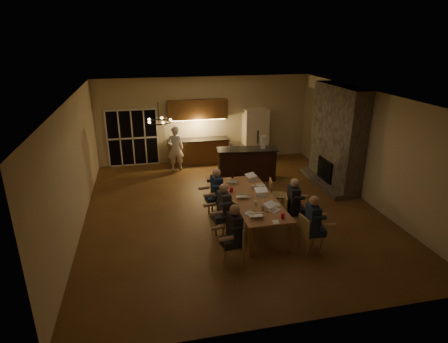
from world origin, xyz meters
TOP-DOWN VIEW (x-y plane):
  - floor at (0.00, 0.00)m, footprint 9.00×9.00m
  - back_wall at (0.00, 4.52)m, footprint 8.00×0.04m
  - left_wall at (-4.02, 0.00)m, footprint 0.04×9.00m
  - right_wall at (4.02, 0.00)m, footprint 0.04×9.00m
  - ceiling at (0.00, 0.00)m, footprint 8.00×9.00m
  - french_doors at (-2.70, 4.47)m, footprint 1.86×0.08m
  - fireplace at (3.70, 1.20)m, footprint 0.58×2.50m
  - kitchenette at (-0.30, 4.20)m, footprint 2.24×0.68m
  - refrigerator at (1.90, 4.15)m, footprint 0.90×0.68m
  - dining_table at (0.34, -0.89)m, footprint 1.10×3.00m
  - bar_island at (1.02, 2.19)m, footprint 2.05×0.90m
  - chair_left_near at (-0.57, -2.50)m, footprint 0.54×0.54m
  - chair_left_mid at (-0.49, -1.36)m, footprint 0.55×0.55m
  - chair_left_far at (-0.49, -0.26)m, footprint 0.47×0.47m
  - chair_right_near at (1.24, -2.43)m, footprint 0.49×0.49m
  - chair_right_mid at (1.27, -1.35)m, footprint 0.54×0.54m
  - chair_right_far at (1.24, -0.23)m, footprint 0.52×0.52m
  - person_left_near at (-0.55, -2.51)m, footprint 0.69×0.69m
  - person_right_near at (1.24, -2.45)m, footprint 0.64×0.64m
  - person_left_mid at (-0.53, -1.35)m, footprint 0.69×0.69m
  - person_right_mid at (1.22, -1.39)m, footprint 0.66×0.66m
  - person_left_far at (-0.50, -0.30)m, footprint 0.67×0.67m
  - standing_person at (-1.23, 3.56)m, footprint 0.63×0.45m
  - chandelier at (-1.91, -0.60)m, footprint 0.57×0.57m
  - laptop_a at (0.10, -1.88)m, footprint 0.33×0.29m
  - laptop_b at (0.59, -1.73)m, footprint 0.42×0.41m
  - laptop_c at (0.06, -0.80)m, footprint 0.34×0.31m
  - laptop_d at (0.58, -0.87)m, footprint 0.33×0.29m
  - laptop_e at (0.06, 0.23)m, footprint 0.40×0.38m
  - laptop_f at (0.66, 0.23)m, footprint 0.40×0.38m
  - mug_front at (0.27, -1.33)m, footprint 0.08×0.08m
  - mug_mid at (0.47, -0.37)m, footprint 0.09×0.09m
  - mug_back at (-0.04, -0.02)m, footprint 0.07×0.07m
  - redcup_near at (0.66, -2.14)m, footprint 0.09×0.09m
  - redcup_mid at (-0.13, -0.44)m, footprint 0.09×0.09m
  - can_silver at (0.33, -1.67)m, footprint 0.07×0.07m
  - can_cola at (0.14, 0.54)m, footprint 0.06×0.06m
  - can_right at (0.71, -0.53)m, footprint 0.07×0.07m
  - plate_near at (0.72, -1.45)m, footprint 0.26×0.26m
  - plate_left at (-0.00, -1.77)m, footprint 0.25×0.25m
  - plate_far at (0.75, -0.20)m, footprint 0.26×0.26m
  - notepad at (0.44, -2.29)m, footprint 0.16×0.21m
  - bar_bottle at (0.48, 2.24)m, footprint 0.08×0.08m
  - bar_blender at (1.54, 2.08)m, footprint 0.16×0.16m

SIDE VIEW (x-z plane):
  - floor at x=0.00m, z-range 0.00..0.00m
  - dining_table at x=0.34m, z-range 0.00..0.75m
  - chair_left_near at x=-0.57m, z-range 0.00..0.89m
  - chair_left_mid at x=-0.49m, z-range 0.00..0.89m
  - chair_left_far at x=-0.49m, z-range 0.00..0.89m
  - chair_right_near at x=1.24m, z-range 0.00..0.89m
  - chair_right_mid at x=1.27m, z-range 0.00..0.89m
  - chair_right_far at x=1.24m, z-range 0.00..0.89m
  - bar_island at x=1.02m, z-range 0.00..1.08m
  - person_left_near at x=-0.55m, z-range 0.00..1.38m
  - person_right_near at x=1.24m, z-range 0.00..1.38m
  - person_left_mid at x=-0.53m, z-range 0.00..1.38m
  - person_right_mid at x=1.22m, z-range 0.00..1.38m
  - person_left_far at x=-0.50m, z-range 0.00..1.38m
  - notepad at x=0.44m, z-range 0.75..0.76m
  - plate_near at x=0.72m, z-range 0.75..0.77m
  - plate_left at x=0.00m, z-range 0.75..0.77m
  - plate_far at x=0.75m, z-range 0.75..0.77m
  - mug_front at x=0.27m, z-range 0.75..0.85m
  - mug_mid at x=0.47m, z-range 0.75..0.85m
  - mug_back at x=-0.04m, z-range 0.75..0.85m
  - redcup_near at x=0.66m, z-range 0.75..0.87m
  - redcup_mid at x=-0.13m, z-range 0.75..0.87m
  - can_silver at x=0.33m, z-range 0.75..0.87m
  - can_cola at x=0.14m, z-range 0.75..0.87m
  - can_right at x=0.71m, z-range 0.75..0.87m
  - standing_person at x=-1.23m, z-range 0.00..1.64m
  - laptop_a at x=0.10m, z-range 0.75..0.98m
  - laptop_b at x=0.59m, z-range 0.75..0.98m
  - laptop_c at x=0.06m, z-range 0.75..0.98m
  - laptop_d at x=0.58m, z-range 0.75..0.98m
  - laptop_e at x=0.06m, z-range 0.75..0.98m
  - laptop_f at x=0.66m, z-range 0.75..0.98m
  - refrigerator at x=1.90m, z-range 0.00..2.00m
  - french_doors at x=-2.70m, z-range 0.00..2.10m
  - kitchenette at x=-0.30m, z-range 0.00..2.40m
  - bar_bottle at x=0.48m, z-range 1.08..1.32m
  - bar_blender at x=1.54m, z-range 1.08..1.52m
  - back_wall at x=0.00m, z-range 0.00..3.20m
  - left_wall at x=-4.02m, z-range 0.00..3.20m
  - right_wall at x=4.02m, z-range 0.00..3.20m
  - fireplace at x=3.70m, z-range 0.00..3.20m
  - chandelier at x=-1.91m, z-range 2.73..2.77m
  - ceiling at x=0.00m, z-range 3.20..3.24m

